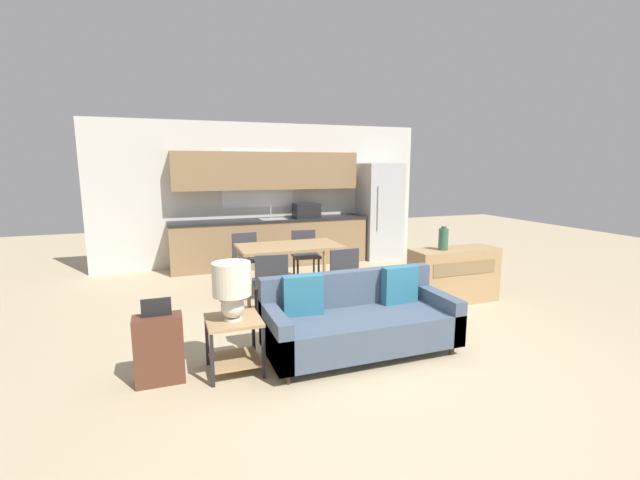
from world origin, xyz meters
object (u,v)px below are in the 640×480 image
(credenza, at_px, (454,275))
(table_lamp, at_px, (232,285))
(suitcase, at_px, (159,349))
(refrigerator, at_px, (380,211))
(dining_chair_near_left, at_px, (271,281))
(side_table, at_px, (234,336))
(dining_chair_near_right, at_px, (340,274))
(dining_chair_far_right, at_px, (305,253))
(dining_chair_far_left, at_px, (247,256))
(couch, at_px, (358,321))
(vase, at_px, (443,239))
(dining_table, at_px, (289,250))

(credenza, bearing_deg, table_lamp, -161.67)
(suitcase, bearing_deg, refrigerator, 43.15)
(refrigerator, xyz_separation_m, credenza, (-0.43, -3.02, -0.59))
(table_lamp, xyz_separation_m, dining_chair_near_left, (0.65, 1.25, -0.35))
(dining_chair_near_left, bearing_deg, refrigerator, -129.75)
(side_table, height_order, suitcase, suitcase)
(table_lamp, relative_size, credenza, 0.43)
(table_lamp, height_order, suitcase, table_lamp)
(side_table, xyz_separation_m, dining_chair_near_left, (0.65, 1.23, 0.14))
(side_table, bearing_deg, suitcase, 177.76)
(dining_chair_near_right, xyz_separation_m, dining_chair_far_right, (0.00, 1.48, 0.00))
(refrigerator, bearing_deg, dining_chair_far_left, -156.97)
(dining_chair_far_left, bearing_deg, suitcase, -121.46)
(refrigerator, relative_size, couch, 1.01)
(credenza, relative_size, dining_chair_near_left, 1.48)
(dining_chair_far_right, bearing_deg, dining_chair_far_left, -176.55)
(refrigerator, distance_m, couch, 4.75)
(table_lamp, height_order, vase, vase)
(table_lamp, bearing_deg, dining_chair_far_right, 59.98)
(refrigerator, xyz_separation_m, dining_chair_near_left, (-3.01, -2.84, -0.48))
(dining_table, relative_size, dining_chair_near_left, 1.72)
(table_lamp, relative_size, vase, 1.65)
(credenza, relative_size, dining_chair_near_right, 1.48)
(couch, distance_m, suitcase, 1.91)
(dining_table, height_order, credenza, dining_table)
(refrigerator, height_order, dining_chair_near_left, refrigerator)
(credenza, xyz_separation_m, dining_chair_near_right, (-1.64, 0.21, 0.11))
(table_lamp, height_order, credenza, table_lamp)
(side_table, height_order, vase, vase)
(refrigerator, height_order, dining_chair_far_left, refrigerator)
(side_table, distance_m, dining_chair_near_left, 1.39)
(side_table, height_order, table_lamp, table_lamp)
(couch, xyz_separation_m, side_table, (-1.26, -0.01, 0.02))
(dining_table, relative_size, credenza, 1.16)
(table_lamp, distance_m, dining_chair_near_right, 2.08)
(dining_table, bearing_deg, dining_chair_far_right, 56.66)
(vase, bearing_deg, refrigerator, 77.99)
(couch, relative_size, dining_chair_near_right, 2.28)
(table_lamp, xyz_separation_m, dining_chair_far_left, (0.65, 2.81, -0.35))
(credenza, bearing_deg, couch, -152.16)
(credenza, height_order, dining_chair_near_right, dining_chair_near_right)
(credenza, height_order, vase, vase)
(credenza, height_order, suitcase, suitcase)
(side_table, distance_m, dining_chair_far_right, 3.17)
(refrigerator, bearing_deg, suitcase, -136.85)
(vase, height_order, dining_chair_far_right, vase)
(side_table, relative_size, table_lamp, 0.96)
(couch, height_order, credenza, couch)
(dining_chair_near_right, bearing_deg, dining_chair_far_left, -61.58)
(couch, xyz_separation_m, suitcase, (-1.91, 0.02, -0.02))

